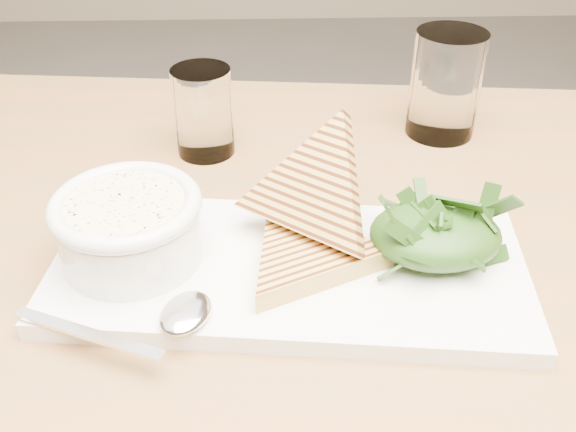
{
  "coord_description": "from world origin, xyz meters",
  "views": [
    {
      "loc": [
        -0.12,
        -0.28,
        1.09
      ],
      "look_at": [
        -0.11,
        0.15,
        0.78
      ],
      "focal_mm": 40.0,
      "sensor_mm": 36.0,
      "label": 1
    }
  ],
  "objects_px": {
    "platter": "(289,270)",
    "soup_bowl": "(131,235)",
    "glass_far": "(445,84)",
    "table_top": "(287,281)",
    "glass_near": "(204,112)"
  },
  "relations": [
    {
      "from": "platter",
      "to": "soup_bowl",
      "type": "xyz_separation_m",
      "value": [
        -0.13,
        0.01,
        0.03
      ]
    },
    {
      "from": "platter",
      "to": "glass_far",
      "type": "relative_size",
      "value": 3.28
    },
    {
      "from": "soup_bowl",
      "to": "glass_far",
      "type": "relative_size",
      "value": 0.96
    },
    {
      "from": "table_top",
      "to": "glass_far",
      "type": "bearing_deg",
      "value": 51.83
    },
    {
      "from": "platter",
      "to": "glass_near",
      "type": "distance_m",
      "value": 0.24
    },
    {
      "from": "table_top",
      "to": "platter",
      "type": "bearing_deg",
      "value": -86.62
    },
    {
      "from": "soup_bowl",
      "to": "glass_near",
      "type": "xyz_separation_m",
      "value": [
        0.05,
        0.21,
        0.01
      ]
    },
    {
      "from": "platter",
      "to": "soup_bowl",
      "type": "height_order",
      "value": "soup_bowl"
    },
    {
      "from": "table_top",
      "to": "glass_near",
      "type": "height_order",
      "value": "glass_near"
    },
    {
      "from": "platter",
      "to": "soup_bowl",
      "type": "bearing_deg",
      "value": 174.74
    },
    {
      "from": "glass_near",
      "to": "glass_far",
      "type": "relative_size",
      "value": 0.81
    },
    {
      "from": "glass_far",
      "to": "glass_near",
      "type": "bearing_deg",
      "value": -172.24
    },
    {
      "from": "table_top",
      "to": "glass_near",
      "type": "bearing_deg",
      "value": 112.7
    },
    {
      "from": "table_top",
      "to": "glass_far",
      "type": "height_order",
      "value": "glass_far"
    },
    {
      "from": "platter",
      "to": "soup_bowl",
      "type": "relative_size",
      "value": 3.41
    }
  ]
}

